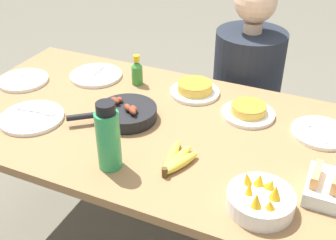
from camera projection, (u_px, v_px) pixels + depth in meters
The scene contains 13 objects.
dining_table at pixel (168, 145), 1.70m from camera, with size 1.84×0.92×0.75m.
banana_bunch at pixel (176, 160), 1.45m from camera, with size 0.12×0.20×0.04m.
skillet at pixel (126, 113), 1.68m from camera, with size 0.32×0.28×0.09m.
frittata_plate_center at pixel (248, 111), 1.71m from camera, with size 0.22×0.22×0.05m.
frittata_plate_side at pixel (195, 89), 1.86m from camera, with size 0.22×0.22×0.06m.
empty_plate_near_front at pixel (96, 75), 2.01m from camera, with size 0.25×0.25×0.02m.
empty_plate_far_left at pixel (23, 80), 1.97m from camera, with size 0.23×0.23×0.02m.
empty_plate_far_right at pixel (32, 118), 1.69m from camera, with size 0.26×0.26×0.02m.
empty_plate_mid_edge at pixel (321, 133), 1.60m from camera, with size 0.22×0.22×0.02m.
fruit_bowl_citrus at pixel (261, 200), 1.26m from camera, with size 0.20×0.20×0.11m.
water_bottle at pixel (108, 138), 1.38m from camera, with size 0.08×0.08×0.25m.
hot_sauce_bottle at pixel (137, 72), 1.92m from camera, with size 0.05×0.05×0.14m.
person_figure at pixel (243, 111), 2.28m from camera, with size 0.39×0.39×1.18m.
Camera 1 is at (0.57, -1.26, 1.66)m, focal length 45.00 mm.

